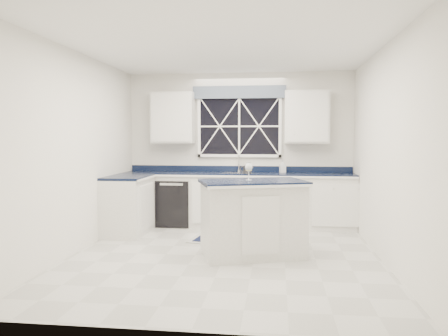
# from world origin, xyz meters

# --- Properties ---
(ground) EXTENTS (4.50, 4.50, 0.00)m
(ground) POSITION_xyz_m (0.00, 0.00, 0.00)
(ground) COLOR #BBBBB6
(ground) RESTS_ON ground
(back_wall) EXTENTS (4.00, 0.10, 2.70)m
(back_wall) POSITION_xyz_m (0.00, 2.25, 1.35)
(back_wall) COLOR silver
(back_wall) RESTS_ON ground
(base_cabinets) EXTENTS (3.99, 1.60, 0.90)m
(base_cabinets) POSITION_xyz_m (-0.33, 1.78, 0.45)
(base_cabinets) COLOR white
(base_cabinets) RESTS_ON ground
(countertop) EXTENTS (3.98, 0.64, 0.04)m
(countertop) POSITION_xyz_m (0.00, 1.95, 0.92)
(countertop) COLOR black
(countertop) RESTS_ON base_cabinets
(dishwasher) EXTENTS (0.60, 0.58, 0.82)m
(dishwasher) POSITION_xyz_m (-1.10, 1.95, 0.41)
(dishwasher) COLOR black
(dishwasher) RESTS_ON ground
(window) EXTENTS (1.65, 0.09, 1.26)m
(window) POSITION_xyz_m (0.00, 2.20, 1.83)
(window) COLOR black
(window) RESTS_ON ground
(upper_cabinets) EXTENTS (3.10, 0.34, 0.90)m
(upper_cabinets) POSITION_xyz_m (0.00, 2.08, 1.90)
(upper_cabinets) COLOR white
(upper_cabinets) RESTS_ON ground
(faucet) EXTENTS (0.05, 0.20, 0.30)m
(faucet) POSITION_xyz_m (0.00, 2.14, 1.10)
(faucet) COLOR #B9B9BB
(faucet) RESTS_ON countertop
(island) EXTENTS (1.52, 1.18, 0.99)m
(island) POSITION_xyz_m (0.36, 0.09, 0.50)
(island) COLOR white
(island) RESTS_ON ground
(rug) EXTENTS (1.46, 1.02, 0.02)m
(rug) POSITION_xyz_m (0.08, 0.93, 0.01)
(rug) COLOR #A1A29D
(rug) RESTS_ON ground
(kettle) EXTENTS (0.24, 0.18, 0.17)m
(kettle) POSITION_xyz_m (0.16, 1.93, 1.02)
(kettle) COLOR #29292B
(kettle) RESTS_ON countertop
(wine_glass) EXTENTS (0.10, 0.10, 0.23)m
(wine_glass) POSITION_xyz_m (0.31, 0.12, 1.15)
(wine_glass) COLOR silver
(wine_glass) RESTS_ON island
(soap_bottle) EXTENTS (0.12, 0.12, 0.22)m
(soap_bottle) POSITION_xyz_m (0.77, 2.10, 1.05)
(soap_bottle) COLOR silver
(soap_bottle) RESTS_ON countertop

